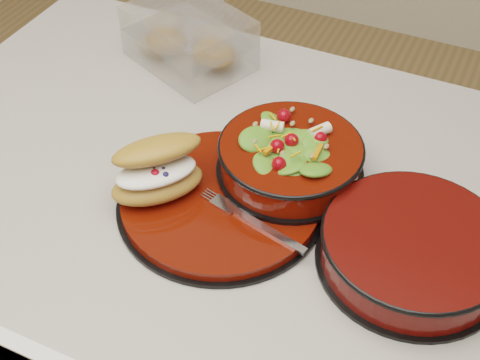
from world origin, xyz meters
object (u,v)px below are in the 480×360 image
at_px(dinner_plate, 221,201).
at_px(salad_bowl, 291,154).
at_px(extra_bowl, 413,248).
at_px(fork, 254,222).
at_px(croissant, 159,170).
at_px(pastry_box, 189,40).
at_px(island_counter, 270,359).

bearing_deg(dinner_plate, salad_bowl, 51.95).
xyz_separation_m(dinner_plate, extra_bowl, (0.27, 0.01, 0.02)).
relative_size(dinner_plate, fork, 1.92).
bearing_deg(croissant, pastry_box, 63.70).
height_order(dinner_plate, extra_bowl, extra_bowl).
xyz_separation_m(croissant, extra_bowl, (0.35, 0.04, -0.03)).
xyz_separation_m(island_counter, salad_bowl, (0.00, 0.03, 0.50)).
height_order(pastry_box, extra_bowl, pastry_box).
xyz_separation_m(fork, extra_bowl, (0.20, 0.04, 0.01)).
xyz_separation_m(dinner_plate, fork, (0.06, -0.03, 0.01)).
height_order(salad_bowl, fork, salad_bowl).
bearing_deg(salad_bowl, island_counter, -96.22).
xyz_separation_m(croissant, fork, (0.14, -0.00, -0.04)).
height_order(island_counter, dinner_plate, dinner_plate).
relative_size(island_counter, pastry_box, 5.03).
distance_m(dinner_plate, extra_bowl, 0.27).
bearing_deg(croissant, extra_bowl, -41.85).
relative_size(salad_bowl, croissant, 1.34).
xyz_separation_m(salad_bowl, pastry_box, (-0.28, 0.21, -0.01)).
bearing_deg(extra_bowl, croissant, -174.07).
xyz_separation_m(island_counter, extra_bowl, (0.20, -0.05, 0.48)).
distance_m(salad_bowl, croissant, 0.19).
relative_size(pastry_box, extra_bowl, 1.01).
bearing_deg(dinner_plate, fork, -23.37).
distance_m(croissant, pastry_box, 0.35).
bearing_deg(pastry_box, salad_bowl, -14.56).
xyz_separation_m(dinner_plate, salad_bowl, (0.07, 0.09, 0.04)).
height_order(dinner_plate, pastry_box, pastry_box).
bearing_deg(pastry_box, island_counter, -18.24).
bearing_deg(croissant, fork, -48.54).
bearing_deg(croissant, island_counter, -17.84).
xyz_separation_m(island_counter, croissant, (-0.15, -0.08, 0.50)).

